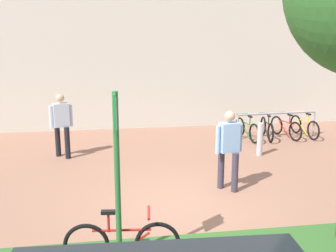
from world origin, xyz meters
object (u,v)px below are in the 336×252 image
object	(u,v)px
person_shirt_white	(229,145)
person_shirt_blue	(61,121)
bike_rack_cluster	(276,127)
bollard_steel	(260,139)
parking_sign_post	(117,157)
bike_at_sign	(122,243)

from	to	relation	value
person_shirt_white	person_shirt_blue	xyz separation A→B (m)	(-3.68, 2.92, 0.00)
bike_rack_cluster	bollard_steel	distance (m)	2.08
bike_rack_cluster	parking_sign_post	bearing A→B (deg)	-128.07
bike_rack_cluster	bollard_steel	bearing A→B (deg)	-125.28
bike_at_sign	bike_rack_cluster	bearing A→B (deg)	51.82
person_shirt_white	bike_rack_cluster	bearing A→B (deg)	54.89
bike_at_sign	bike_rack_cluster	distance (m)	8.32
parking_sign_post	bike_rack_cluster	world-z (taller)	parking_sign_post
parking_sign_post	bollard_steel	bearing A→B (deg)	51.02
bike_at_sign	person_shirt_blue	world-z (taller)	person_shirt_blue
person_shirt_white	person_shirt_blue	distance (m)	4.70
bike_rack_cluster	bollard_steel	size ratio (longest dim) A/B	2.95
bollard_steel	bike_rack_cluster	bearing A→B (deg)	54.72
bollard_steel	person_shirt_white	distance (m)	2.83
bollard_steel	person_shirt_white	world-z (taller)	person_shirt_white
person_shirt_blue	bollard_steel	bearing A→B (deg)	-6.97
bollard_steel	person_shirt_white	xyz separation A→B (m)	(-1.59, -2.28, 0.53)
bike_at_sign	person_shirt_blue	distance (m)	5.68
parking_sign_post	bike_at_sign	distance (m)	1.32
bike_at_sign	person_shirt_white	size ratio (longest dim) A/B	0.98
bike_rack_cluster	person_shirt_white	bearing A→B (deg)	-125.11
parking_sign_post	bollard_steel	size ratio (longest dim) A/B	2.84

